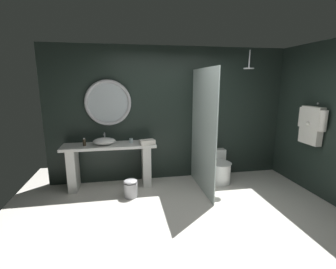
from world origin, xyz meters
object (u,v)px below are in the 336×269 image
(tumbler_cup, at_px, (131,141))
(folded_hand_towel, at_px, (147,142))
(hanging_bathrobe, at_px, (312,124))
(rain_shower_head, at_px, (249,67))
(soap_dispenser, at_px, (84,142))
(round_wall_mirror, at_px, (108,103))
(waste_bin, at_px, (131,188))
(vessel_sink, at_px, (104,141))
(toilet, at_px, (219,168))

(tumbler_cup, xyz_separation_m, folded_hand_towel, (0.28, -0.16, -0.00))
(tumbler_cup, relative_size, hanging_bathrobe, 0.12)
(tumbler_cup, height_order, rain_shower_head, rain_shower_head)
(hanging_bathrobe, height_order, folded_hand_towel, hanging_bathrobe)
(soap_dispenser, bearing_deg, rain_shower_head, -2.45)
(round_wall_mirror, xyz_separation_m, hanging_bathrobe, (3.44, -1.04, -0.33))
(rain_shower_head, xyz_separation_m, waste_bin, (-2.21, -0.33, -2.05))
(round_wall_mirror, bearing_deg, hanging_bathrobe, -16.82)
(vessel_sink, xyz_separation_m, round_wall_mirror, (0.09, 0.22, 0.67))
(soap_dispenser, xyz_separation_m, waste_bin, (0.78, -0.45, -0.73))
(hanging_bathrobe, relative_size, toilet, 1.19)
(vessel_sink, relative_size, round_wall_mirror, 0.47)
(vessel_sink, xyz_separation_m, soap_dispenser, (-0.34, -0.03, 0.00))
(folded_hand_towel, bearing_deg, hanging_bathrobe, -13.72)
(soap_dispenser, xyz_separation_m, toilet, (2.52, -0.08, -0.63))
(soap_dispenser, height_order, folded_hand_towel, soap_dispenser)
(folded_hand_towel, bearing_deg, soap_dispenser, 174.46)
(rain_shower_head, bearing_deg, round_wall_mirror, 171.44)
(hanging_bathrobe, xyz_separation_m, waste_bin, (-3.09, 0.33, -1.07))
(tumbler_cup, distance_m, soap_dispenser, 0.83)
(rain_shower_head, bearing_deg, toilet, 173.70)
(vessel_sink, relative_size, soap_dispenser, 2.82)
(vessel_sink, distance_m, round_wall_mirror, 0.71)
(waste_bin, bearing_deg, soap_dispenser, 149.78)
(waste_bin, bearing_deg, round_wall_mirror, 116.01)
(soap_dispenser, distance_m, waste_bin, 1.16)
(vessel_sink, relative_size, waste_bin, 1.27)
(round_wall_mirror, distance_m, folded_hand_towel, 1.03)
(round_wall_mirror, bearing_deg, rain_shower_head, -8.56)
(rain_shower_head, relative_size, toilet, 0.56)
(soap_dispenser, distance_m, toilet, 2.60)
(tumbler_cup, bearing_deg, vessel_sink, -177.53)
(soap_dispenser, xyz_separation_m, round_wall_mirror, (0.43, 0.26, 0.67))
(rain_shower_head, distance_m, hanging_bathrobe, 1.47)
(tumbler_cup, bearing_deg, folded_hand_towel, -29.50)
(round_wall_mirror, bearing_deg, toilet, -9.06)
(toilet, bearing_deg, hanging_bathrobe, -27.60)
(round_wall_mirror, relative_size, folded_hand_towel, 3.18)
(vessel_sink, xyz_separation_m, hanging_bathrobe, (3.53, -0.81, 0.35))
(tumbler_cup, bearing_deg, hanging_bathrobe, -15.33)
(tumbler_cup, xyz_separation_m, round_wall_mirror, (-0.39, 0.20, 0.69))
(vessel_sink, bearing_deg, soap_dispenser, -174.59)
(tumbler_cup, relative_size, waste_bin, 0.28)
(rain_shower_head, distance_m, waste_bin, 3.03)
(hanging_bathrobe, relative_size, folded_hand_towel, 2.68)
(vessel_sink, bearing_deg, waste_bin, -48.15)
(tumbler_cup, distance_m, waste_bin, 0.87)
(vessel_sink, height_order, tumbler_cup, vessel_sink)
(round_wall_mirror, xyz_separation_m, waste_bin, (0.35, -0.71, -1.40))
(vessel_sink, distance_m, soap_dispenser, 0.34)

